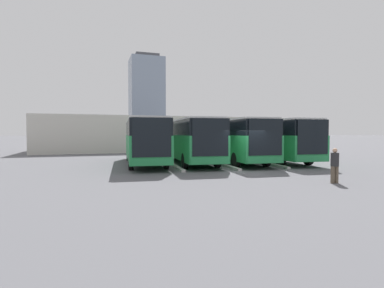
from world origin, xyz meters
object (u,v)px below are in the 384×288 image
bus_2 (190,139)px  pedestrian (335,164)px  bus_1 (233,139)px  bus_3 (145,139)px  bus_0 (272,139)px

bus_2 → pedestrian: bearing=112.8°
bus_1 → bus_3: (6.92, -0.77, 0.00)m
bus_2 → bus_3: same height
bus_3 → pedestrian: bearing=126.8°
pedestrian → bus_3: bearing=127.7°
bus_0 → bus_3: 10.41m
bus_0 → bus_1: size_ratio=1.00×
bus_1 → bus_2: same height
bus_3 → pedestrian: size_ratio=6.80×
bus_1 → bus_2: size_ratio=1.00×
bus_2 → bus_3: (3.46, -0.31, 0.00)m
bus_1 → pedestrian: (-0.14, 10.45, -0.98)m
bus_1 → bus_3: 6.96m
bus_0 → pedestrian: bus_0 is taller
bus_0 → pedestrian: size_ratio=6.80×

